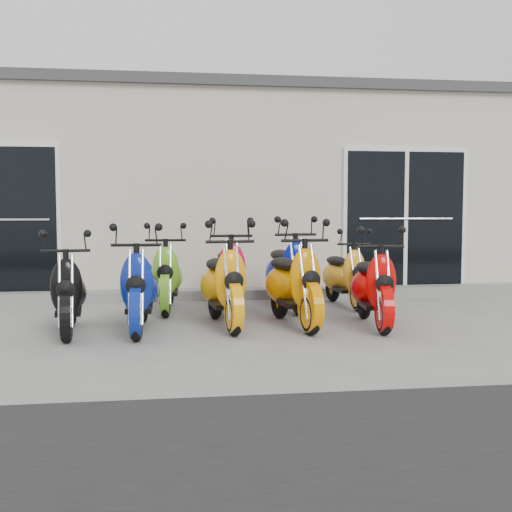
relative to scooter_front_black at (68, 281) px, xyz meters
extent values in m
plane|color=gray|center=(2.20, 0.40, -0.57)|extent=(80.00, 80.00, 0.00)
cube|color=beige|center=(2.20, 5.60, 1.03)|extent=(14.00, 6.00, 3.20)
cube|color=#3F3F42|center=(2.20, 5.60, 2.71)|extent=(14.20, 6.20, 0.16)
cube|color=gray|center=(2.20, 2.42, -0.50)|extent=(14.00, 0.40, 0.15)
cube|color=black|center=(-1.00, 2.57, 0.69)|extent=(1.07, 0.08, 2.22)
cube|color=black|center=(4.80, 2.57, 0.69)|extent=(2.02, 0.08, 2.22)
camera|label=1|loc=(1.06, -7.14, 0.79)|focal=45.00mm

